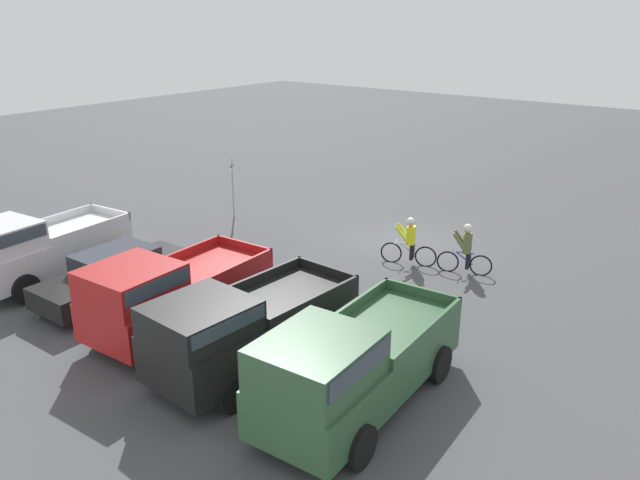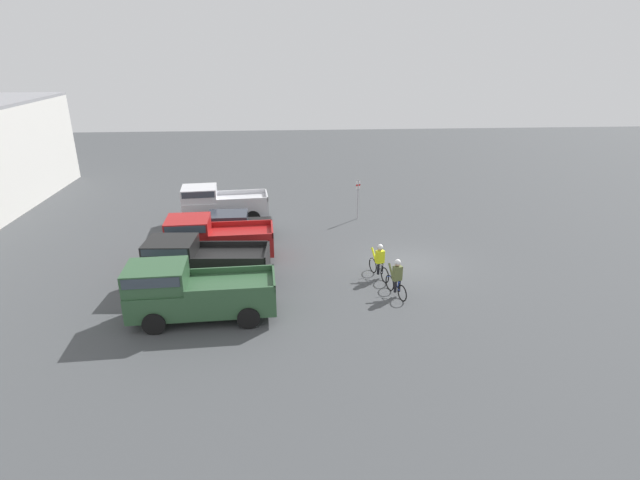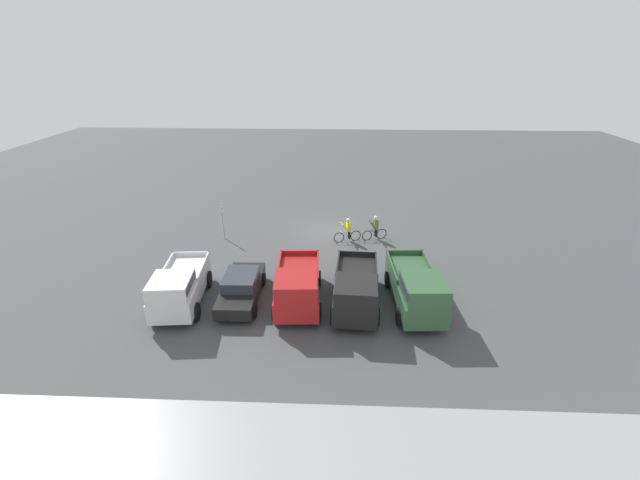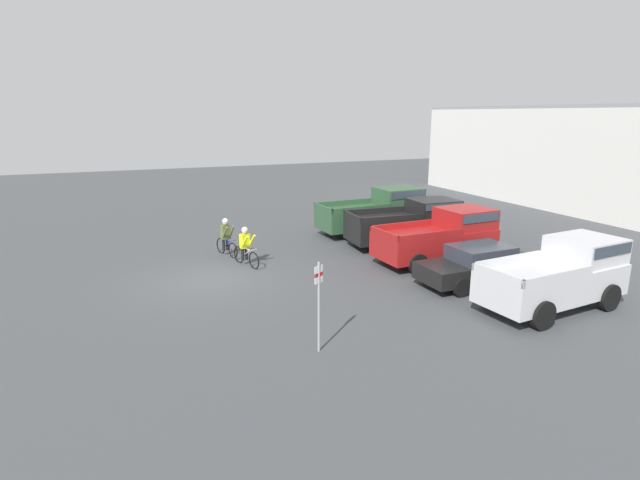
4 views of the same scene
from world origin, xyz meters
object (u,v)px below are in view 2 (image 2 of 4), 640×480
object	(u,v)px
pickup_truck_3	(219,203)
pickup_truck_1	(200,262)
fire_lane_sign	(358,195)
pickup_truck_0	(190,291)
cyclist_0	(379,261)
pickup_truck_2	(212,238)
sedan_0	(228,226)
cyclist_1	(397,277)

from	to	relation	value
pickup_truck_3	pickup_truck_1	bearing A→B (deg)	-178.65
fire_lane_sign	pickup_truck_0	bearing A→B (deg)	144.74
pickup_truck_1	fire_lane_sign	xyz separation A→B (m)	(8.29, -7.95, 0.35)
cyclist_0	pickup_truck_3	bearing A→B (deg)	44.66
pickup_truck_0	pickup_truck_1	distance (m)	2.85
cyclist_0	pickup_truck_2	bearing A→B (deg)	71.76
pickup_truck_3	cyclist_0	bearing A→B (deg)	-135.34
fire_lane_sign	pickup_truck_2	bearing A→B (deg)	125.34
pickup_truck_2	pickup_truck_3	world-z (taller)	pickup_truck_3
pickup_truck_3	fire_lane_sign	world-z (taller)	fire_lane_sign
pickup_truck_1	sedan_0	size ratio (longest dim) A/B	1.13
pickup_truck_1	cyclist_1	xyz separation A→B (m)	(-1.53, -8.22, -0.26)
pickup_truck_2	sedan_0	bearing A→B (deg)	-9.13
cyclist_0	cyclist_1	size ratio (longest dim) A/B	1.06
sedan_0	cyclist_1	distance (m)	10.42
pickup_truck_2	pickup_truck_3	xyz separation A→B (m)	(5.58, 0.35, 0.01)
sedan_0	cyclist_0	world-z (taller)	cyclist_0
sedan_0	cyclist_0	size ratio (longest dim) A/B	2.63
sedan_0	cyclist_1	xyz separation A→B (m)	(-7.10, -7.62, 0.13)
pickup_truck_0	sedan_0	xyz separation A→B (m)	(8.42, -0.53, -0.45)
pickup_truck_2	cyclist_0	bearing A→B (deg)	-108.24
pickup_truck_2	cyclist_0	xyz separation A→B (m)	(-2.53, -7.66, -0.30)
sedan_0	cyclist_0	bearing A→B (deg)	-126.56
pickup_truck_1	fire_lane_sign	distance (m)	11.49
fire_lane_sign	sedan_0	bearing A→B (deg)	110.24
cyclist_1	fire_lane_sign	bearing A→B (deg)	1.59
pickup_truck_0	pickup_truck_3	xyz separation A→B (m)	(11.19, 0.28, -0.04)
sedan_0	cyclist_1	bearing A→B (deg)	-133.01
sedan_0	fire_lane_sign	world-z (taller)	fire_lane_sign
sedan_0	pickup_truck_3	size ratio (longest dim) A/B	0.92
fire_lane_sign	pickup_truck_3	bearing A→B (deg)	89.61
cyclist_0	fire_lane_sign	xyz separation A→B (m)	(8.05, -0.13, 0.64)
sedan_0	pickup_truck_2	bearing A→B (deg)	170.87
cyclist_0	sedan_0	bearing A→B (deg)	53.44
pickup_truck_2	fire_lane_sign	distance (m)	9.56
pickup_truck_0	cyclist_0	size ratio (longest dim) A/B	3.15
pickup_truck_2	cyclist_1	size ratio (longest dim) A/B	3.07
pickup_truck_0	sedan_0	distance (m)	8.45
fire_lane_sign	cyclist_1	bearing A→B (deg)	-178.41
pickup_truck_1	pickup_truck_3	bearing A→B (deg)	1.35
pickup_truck_3	pickup_truck_0	bearing A→B (deg)	-178.59
cyclist_1	pickup_truck_0	bearing A→B (deg)	99.20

